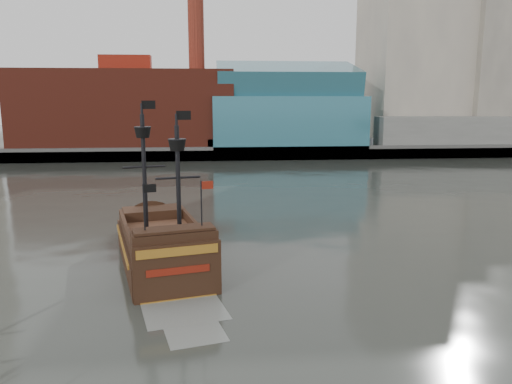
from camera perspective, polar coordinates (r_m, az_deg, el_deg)
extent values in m
plane|color=#282A25|center=(34.06, 4.54, -9.39)|extent=(400.00, 400.00, 0.00)
cube|color=slate|center=(124.09, -2.69, 5.75)|extent=(220.00, 60.00, 2.00)
cube|color=#4C4C49|center=(94.74, -1.87, 4.40)|extent=(220.00, 1.00, 2.60)
cube|color=maroon|center=(104.82, -14.47, 9.17)|extent=(42.00, 18.00, 15.00)
cube|color=#306F80|center=(102.80, 3.48, 8.07)|extent=(30.00, 16.00, 10.00)
cube|color=#BCB19B|center=(121.19, 17.61, 16.53)|extent=(20.00, 22.00, 46.00)
cube|color=#9D9584|center=(125.24, 26.07, 13.91)|extent=(18.00, 18.00, 38.00)
cube|color=#BCB19B|center=(140.95, 18.82, 16.80)|extent=(24.00, 20.00, 52.00)
cube|color=slate|center=(111.45, 23.63, 6.37)|extent=(40.00, 6.00, 6.00)
cylinder|color=maroon|center=(106.78, -6.90, 19.41)|extent=(3.20, 3.20, 22.00)
cube|color=#306F80|center=(102.74, 3.54, 12.53)|extent=(28.00, 14.94, 8.78)
cube|color=black|center=(36.26, -10.65, -7.23)|extent=(8.10, 13.58, 2.75)
cube|color=#55301F|center=(35.82, -10.73, -4.89)|extent=(7.29, 12.22, 0.32)
cube|color=black|center=(40.61, -11.77, -2.54)|extent=(4.96, 3.52, 1.06)
cube|color=black|center=(30.37, -9.30, -6.13)|extent=(5.28, 2.82, 1.90)
cube|color=black|center=(29.99, -8.89, -9.74)|extent=(5.10, 1.46, 4.23)
cube|color=#A66D20|center=(29.31, -8.93, -6.74)|extent=(4.65, 1.19, 0.53)
cube|color=maroon|center=(29.68, -8.87, -8.88)|extent=(3.62, 0.94, 0.42)
cylinder|color=black|center=(36.39, -12.64, 2.18)|extent=(0.36, 0.36, 8.25)
cylinder|color=black|center=(33.26, -8.88, 0.97)|extent=(0.36, 0.36, 7.62)
cone|color=black|center=(36.09, -12.83, 6.67)|extent=(1.40, 1.40, 0.74)
cone|color=black|center=(32.93, -9.01, 5.33)|extent=(1.40, 1.40, 0.74)
cube|color=black|center=(36.06, -12.19, 9.72)|extent=(0.93, 0.25, 0.58)
cube|color=black|center=(32.90, -8.28, 8.67)|extent=(0.93, 0.25, 0.58)
cube|color=#949994|center=(28.84, -8.18, -13.28)|extent=(5.26, 4.75, 0.02)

